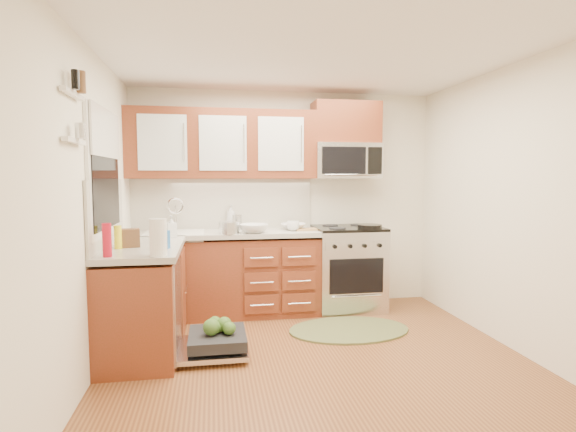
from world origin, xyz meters
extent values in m
plane|color=brown|center=(0.00, 0.00, 0.00)|extent=(3.50, 3.50, 0.00)
plane|color=white|center=(0.00, 0.00, 2.50)|extent=(3.50, 3.50, 0.00)
cube|color=white|center=(0.00, 1.75, 1.25)|extent=(3.50, 0.04, 2.50)
cube|color=white|center=(0.00, -1.75, 1.25)|extent=(3.50, 0.04, 2.50)
cube|color=white|center=(-1.75, 0.00, 1.25)|extent=(0.04, 3.50, 2.50)
cube|color=white|center=(1.75, 0.00, 1.25)|extent=(0.04, 3.50, 2.50)
cube|color=#5C2F14|center=(-0.73, 1.45, 0.42)|extent=(2.05, 0.60, 0.85)
cube|color=#5C2F14|center=(-1.45, 0.52, 0.42)|extent=(0.60, 1.25, 0.85)
cube|color=#A09A92|center=(-0.72, 1.44, 0.90)|extent=(2.07, 0.64, 0.05)
cube|color=#A09A92|center=(-1.44, 0.53, 0.90)|extent=(0.64, 1.27, 0.05)
cube|color=#B6B3A3|center=(-0.73, 1.74, 1.21)|extent=(2.05, 0.02, 0.57)
cube|color=#B6B3A3|center=(-1.74, 0.52, 1.21)|extent=(0.02, 1.25, 0.57)
cube|color=#5C2F14|center=(0.68, 1.57, 2.13)|extent=(0.76, 0.35, 0.47)
cube|color=white|center=(-1.71, 0.50, 1.88)|extent=(0.02, 0.96, 0.40)
cube|color=white|center=(-1.72, -0.35, 2.05)|extent=(0.04, 0.40, 0.03)
cube|color=white|center=(-1.72, -0.35, 1.75)|extent=(0.04, 0.40, 0.03)
cylinder|color=black|center=(0.85, 1.18, 0.97)|extent=(0.32, 0.32, 0.05)
cylinder|color=silver|center=(-0.68, 1.22, 0.99)|extent=(0.27, 0.27, 0.13)
cube|color=tan|center=(0.18, 1.40, 0.93)|extent=(0.26, 0.18, 0.02)
cylinder|color=silver|center=(-0.58, 1.53, 1.01)|extent=(0.14, 0.14, 0.17)
cylinder|color=white|center=(-1.25, -0.02, 1.07)|extent=(0.17, 0.17, 0.28)
cylinder|color=yellow|center=(-1.62, 0.39, 1.02)|extent=(0.06, 0.06, 0.19)
cylinder|color=#B40F23|center=(-1.62, 0.00, 1.05)|extent=(0.09, 0.09, 0.25)
cube|color=brown|center=(-1.54, 0.46, 1.00)|extent=(0.17, 0.14, 0.15)
cube|color=#2561AE|center=(-1.25, 0.34, 1.00)|extent=(0.11, 0.08, 0.15)
imported|color=#999999|center=(0.05, 1.50, 0.96)|extent=(0.32, 0.32, 0.07)
imported|color=#999999|center=(-0.42, 1.25, 0.97)|extent=(0.38, 0.38, 0.09)
imported|color=#999999|center=(0.03, 1.36, 0.98)|extent=(0.15, 0.15, 0.11)
imported|color=#999999|center=(-0.64, 1.68, 1.06)|extent=(0.14, 0.14, 0.28)
imported|color=#999999|center=(-1.25, 1.05, 1.03)|extent=(0.12, 0.12, 0.21)
imported|color=#999999|center=(-1.33, 0.72, 1.01)|extent=(0.17, 0.17, 0.17)
camera|label=1|loc=(-0.84, -3.47, 1.52)|focal=28.00mm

